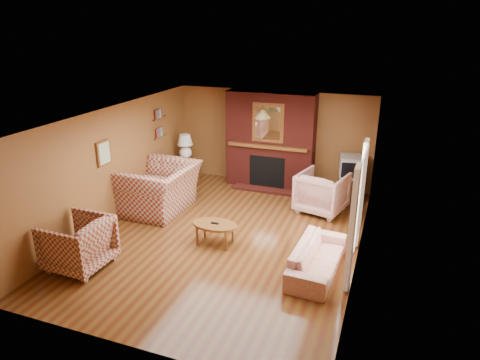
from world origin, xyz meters
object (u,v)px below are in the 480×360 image
at_px(fireplace, 270,141).
at_px(side_table, 186,171).
at_px(table_lamp, 185,145).
at_px(floral_sofa, 317,258).
at_px(plaid_loveseat, 160,188).
at_px(tv_stand, 350,188).
at_px(crt_tv, 352,167).
at_px(floral_armchair, 322,192).
at_px(coffee_table, 215,226).
at_px(plaid_armchair, 78,243).

relative_size(fireplace, side_table, 3.62).
bearing_deg(table_lamp, floral_sofa, -37.41).
relative_size(plaid_loveseat, table_lamp, 2.50).
height_order(tv_stand, crt_tv, crt_tv).
height_order(fireplace, table_lamp, fireplace).
bearing_deg(tv_stand, table_lamp, -171.37).
height_order(floral_armchair, coffee_table, floral_armchair).
relative_size(side_table, crt_tv, 1.05).
bearing_deg(fireplace, crt_tv, -5.30).
bearing_deg(floral_sofa, table_lamp, 55.76).
xyz_separation_m(fireplace, floral_armchair, (1.54, -1.13, -0.73)).
bearing_deg(plaid_loveseat, floral_sofa, 72.11).
xyz_separation_m(floral_sofa, side_table, (-4.00, 3.06, 0.08)).
xyz_separation_m(floral_sofa, coffee_table, (-1.99, 0.27, 0.12)).
bearing_deg(side_table, plaid_loveseat, -81.98).
bearing_deg(side_table, floral_sofa, -37.41).
bearing_deg(coffee_table, tv_stand, 55.70).
xyz_separation_m(plaid_loveseat, table_lamp, (-0.25, 1.77, 0.50)).
bearing_deg(plaid_armchair, side_table, -176.17).
relative_size(floral_sofa, tv_stand, 3.14).
height_order(plaid_loveseat, table_lamp, table_lamp).
bearing_deg(crt_tv, coffee_table, -124.35).
relative_size(floral_armchair, tv_stand, 1.81).
height_order(fireplace, coffee_table, fireplace).
distance_m(floral_sofa, side_table, 5.04).
bearing_deg(floral_sofa, plaid_loveseat, 74.25).
height_order(plaid_armchair, crt_tv, crt_tv).
bearing_deg(tv_stand, plaid_armchair, -126.72).
bearing_deg(fireplace, coffee_table, -91.54).
distance_m(fireplace, coffee_table, 3.42).
relative_size(floral_sofa, crt_tv, 2.75).
height_order(fireplace, side_table, fireplace).
height_order(floral_sofa, crt_tv, crt_tv).
relative_size(side_table, tv_stand, 1.20).
xyz_separation_m(floral_armchair, table_lamp, (-3.64, 0.60, 0.57)).
xyz_separation_m(plaid_loveseat, floral_armchair, (3.39, 1.18, -0.07)).
height_order(coffee_table, crt_tv, crt_tv).
bearing_deg(coffee_table, plaid_loveseat, 150.14).
bearing_deg(tv_stand, crt_tv, -86.19).
height_order(floral_armchair, crt_tv, crt_tv).
xyz_separation_m(plaid_loveseat, crt_tv, (3.90, 2.12, 0.28)).
xyz_separation_m(floral_sofa, table_lamp, (-4.00, 3.06, 0.77)).
distance_m(fireplace, plaid_loveseat, 3.03).
height_order(plaid_loveseat, tv_stand, plaid_loveseat).
bearing_deg(table_lamp, plaid_loveseat, -81.98).
bearing_deg(crt_tv, table_lamp, -175.26).
height_order(table_lamp, tv_stand, table_lamp).
relative_size(fireplace, table_lamp, 3.73).
bearing_deg(side_table, table_lamp, 0.00).
bearing_deg(table_lamp, coffee_table, -54.18).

